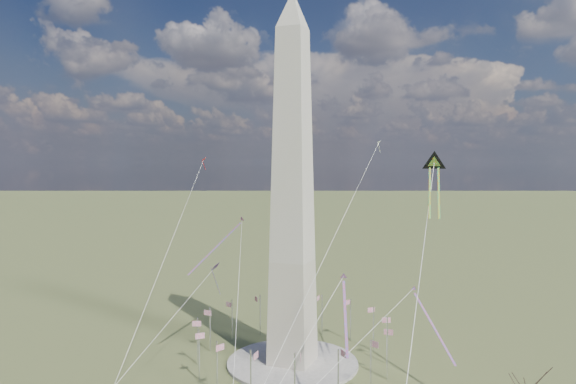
% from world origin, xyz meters
% --- Properties ---
extents(ground, '(2000.00, 2000.00, 0.00)m').
position_xyz_m(ground, '(0.00, 0.00, 0.00)').
color(ground, '#49592C').
rests_on(ground, ground).
extents(plaza, '(36.00, 36.00, 0.80)m').
position_xyz_m(plaza, '(0.00, 0.00, 0.40)').
color(plaza, '#BCB3AC').
rests_on(plaza, ground).
extents(washington_monument, '(15.56, 15.56, 100.00)m').
position_xyz_m(washington_monument, '(0.00, 0.00, 47.95)').
color(washington_monument, beige).
rests_on(washington_monument, plaza).
extents(flagpole_ring, '(54.40, 54.40, 13.00)m').
position_xyz_m(flagpole_ring, '(-0.00, -0.00, 7.27)').
color(flagpole_ring, silver).
rests_on(flagpole_ring, ground).
extents(kite_delta_black, '(7.05, 18.64, 15.30)m').
position_xyz_m(kite_delta_black, '(36.50, 3.28, 54.45)').
color(kite_delta_black, black).
rests_on(kite_delta_black, ground).
extents(kite_diamond_purple, '(2.06, 3.28, 10.22)m').
position_xyz_m(kite_diamond_purple, '(-28.26, 7.36, 22.49)').
color(kite_diamond_purple, '#491C7E').
rests_on(kite_diamond_purple, ground).
extents(kite_streamer_left, '(7.31, 19.03, 13.50)m').
position_xyz_m(kite_streamer_left, '(19.60, -17.57, 23.41)').
color(kite_streamer_left, '#FA3527').
rests_on(kite_streamer_left, ground).
extents(kite_streamer_mid, '(7.77, 19.97, 14.19)m').
position_xyz_m(kite_streamer_mid, '(-20.44, -1.22, 33.83)').
color(kite_streamer_mid, '#FA3527').
rests_on(kite_streamer_mid, ground).
extents(kite_streamer_right, '(13.46, 17.37, 14.27)m').
position_xyz_m(kite_streamer_right, '(35.21, 4.62, 16.55)').
color(kite_streamer_right, '#FA3527').
rests_on(kite_streamer_right, ground).
extents(kite_small_red, '(1.15, 1.94, 4.57)m').
position_xyz_m(kite_small_red, '(-46.57, 31.28, 55.96)').
color(kite_small_red, red).
rests_on(kite_small_red, ground).
extents(kite_small_white, '(1.44, 2.19, 4.73)m').
position_xyz_m(kite_small_white, '(12.97, 49.38, 61.96)').
color(kite_small_white, white).
rests_on(kite_small_white, ground).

